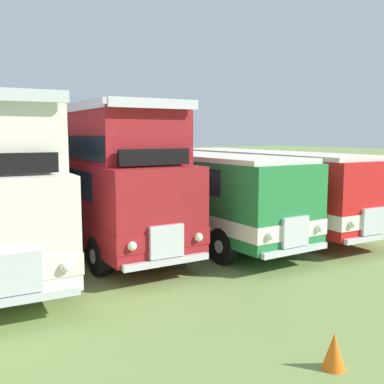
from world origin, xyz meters
name	(u,v)px	position (x,y,z in m)	size (l,w,h in m)	color
bus_sixth_in_row	(96,174)	(4.95, 0.44, 2.35)	(2.72, 9.84, 4.52)	maroon
bus_seventh_in_row	(193,188)	(8.26, -0.27, 1.75)	(2.95, 10.10, 2.99)	#237538
bus_eighth_in_row	(261,182)	(11.56, 0.05, 1.75)	(2.72, 10.75, 2.99)	red
cone_near_end	(334,351)	(5.51, -9.37, 0.30)	(0.36, 0.36, 0.59)	orange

